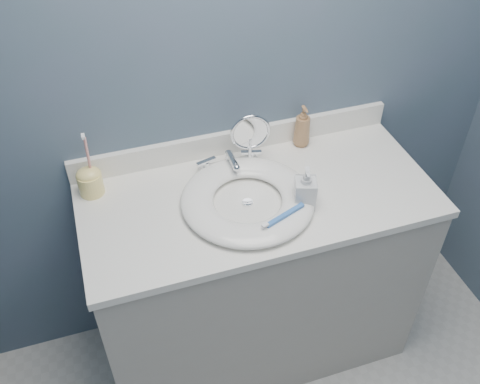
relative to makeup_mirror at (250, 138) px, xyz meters
name	(u,v)px	position (x,y,z in m)	size (l,w,h in m)	color
back_wall	(234,73)	(-0.03, 0.11, 0.20)	(2.20, 0.02, 2.40)	#465C69
vanity_cabinet	(256,279)	(-0.03, -0.17, -0.57)	(1.20, 0.55, 0.85)	#A9A49A
countertop	(258,198)	(-0.03, -0.17, -0.13)	(1.22, 0.57, 0.03)	white
backsplash	(235,141)	(-0.03, 0.09, -0.07)	(1.22, 0.02, 0.09)	white
basin	(248,199)	(-0.08, -0.20, -0.10)	(0.45, 0.45, 0.04)	white
drain	(248,203)	(-0.08, -0.20, -0.11)	(0.04, 0.04, 0.01)	silver
faucet	(230,162)	(-0.08, 0.00, -0.09)	(0.25, 0.13, 0.07)	silver
makeup_mirror	(250,138)	(0.00, 0.00, 0.00)	(0.14, 0.08, 0.21)	silver
soap_bottle_amber	(302,126)	(0.23, 0.05, -0.03)	(0.06, 0.06, 0.17)	#9D7047
soap_bottle_clear	(306,187)	(0.10, -0.26, -0.04)	(0.07, 0.07, 0.16)	silver
toothbrush_holder	(90,180)	(-0.57, 0.02, -0.06)	(0.09, 0.09, 0.24)	#FCE47E
toothbrush_lying	(284,216)	(0.00, -0.33, -0.07)	(0.17, 0.08, 0.02)	#366EC1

